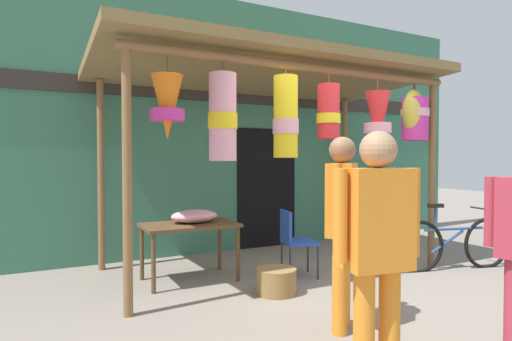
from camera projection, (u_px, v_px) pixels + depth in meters
ground_plane at (345, 287)px, 4.86m from camera, size 30.00×30.00×0.00m
shop_facade at (247, 127)px, 7.07m from camera, size 9.09×0.29×4.06m
market_stall_canopy at (282, 87)px, 5.50m from camera, size 4.62×2.38×2.80m
display_table at (190, 230)px, 5.12m from camera, size 1.13×0.69×0.70m
flower_heap_on_table at (195, 216)px, 5.19m from camera, size 0.58×0.41×0.16m
folding_chair at (294, 237)px, 5.29m from camera, size 0.49×0.49×0.84m
wicker_basket_by_table at (276, 281)px, 4.63m from camera, size 0.44×0.44×0.28m
parked_bicycle at (454, 244)px, 5.64m from camera, size 1.71×0.57×0.92m
vendor_in_orange at (377, 243)px, 2.55m from camera, size 0.59×0.28×1.66m
shopper_by_bananas at (342, 216)px, 3.62m from camera, size 0.46×0.43×1.68m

